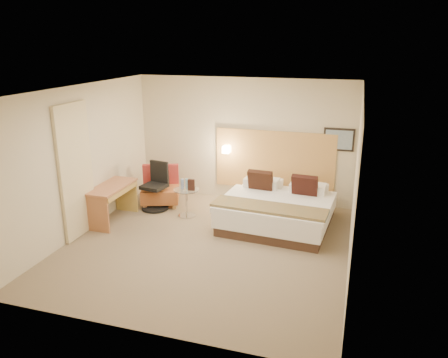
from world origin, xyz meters
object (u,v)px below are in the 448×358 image
(side_table, at_px, (187,201))
(desk, at_px, (113,193))
(bed, at_px, (278,209))
(desk_chair, at_px, (156,190))
(lounge_chair, at_px, (161,189))

(side_table, xyz_separation_m, desk, (-1.29, -0.65, 0.26))
(bed, bearing_deg, side_table, -176.30)
(desk, distance_m, desk_chair, 1.01)
(desk_chair, bearing_deg, side_table, -14.71)
(lounge_chair, distance_m, desk_chair, 0.31)
(lounge_chair, distance_m, side_table, 0.96)
(bed, xyz_separation_m, desk_chair, (-2.63, 0.08, 0.09))
(bed, distance_m, desk, 3.24)
(side_table, bearing_deg, bed, 3.70)
(side_table, relative_size, desk_chair, 0.58)
(desk, bearing_deg, side_table, 26.86)
(bed, height_order, desk, bed)
(side_table, bearing_deg, desk, -153.14)
(bed, xyz_separation_m, side_table, (-1.85, -0.12, -0.00))
(bed, distance_m, side_table, 1.85)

